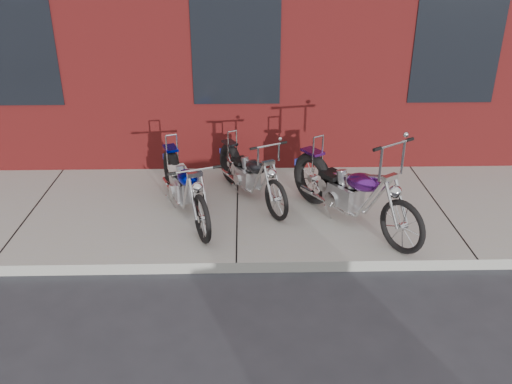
{
  "coord_description": "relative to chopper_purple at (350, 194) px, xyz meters",
  "views": [
    {
      "loc": [
        0.11,
        -5.64,
        3.78
      ],
      "look_at": [
        0.26,
        0.8,
        0.73
      ],
      "focal_mm": 38.0,
      "sensor_mm": 36.0,
      "label": 1
    }
  ],
  "objects": [
    {
      "name": "ground",
      "position": [
        -1.56,
        -1.0,
        -0.6
      ],
      "size": [
        120.0,
        120.0,
        0.0
      ],
      "primitive_type": "plane",
      "color": "#2C2C32",
      "rests_on": "ground"
    },
    {
      "name": "chopper_purple",
      "position": [
        0.0,
        0.0,
        0.0
      ],
      "size": [
        1.46,
        2.12,
        1.39
      ],
      "rotation": [
        0.0,
        0.0,
        -0.98
      ],
      "color": "black",
      "rests_on": "sidewalk"
    },
    {
      "name": "chopper_blue",
      "position": [
        -2.29,
        0.35,
        -0.04
      ],
      "size": [
        0.92,
        2.16,
        0.98
      ],
      "rotation": [
        0.0,
        0.0,
        -1.21
      ],
      "color": "black",
      "rests_on": "sidewalk"
    },
    {
      "name": "chopper_third",
      "position": [
        -1.36,
        0.83,
        -0.07
      ],
      "size": [
        1.03,
        1.88,
        1.05
      ],
      "rotation": [
        0.0,
        0.0,
        -1.09
      ],
      "color": "black",
      "rests_on": "sidewalk"
    },
    {
      "name": "sidewalk",
      "position": [
        -1.56,
        0.5,
        -0.52
      ],
      "size": [
        22.0,
        3.0,
        0.15
      ],
      "primitive_type": "cube",
      "color": "#A1A1A1",
      "rests_on": "ground"
    }
  ]
}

